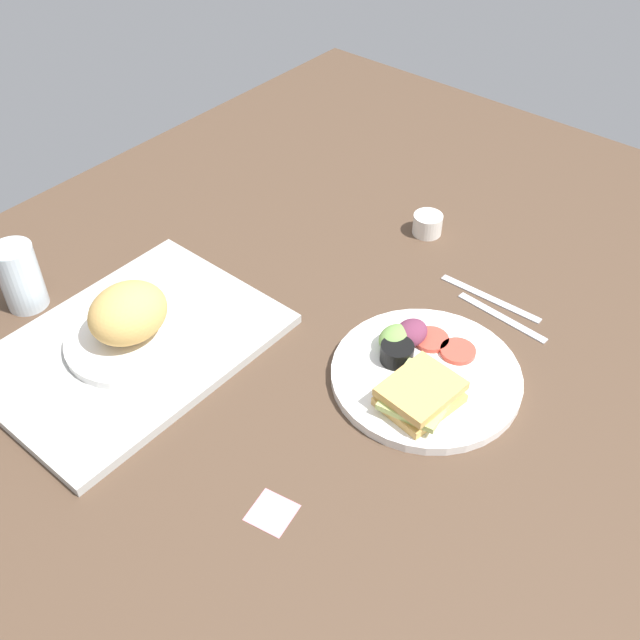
{
  "coord_description": "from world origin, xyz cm",
  "views": [
    {
      "loc": [
        -65.01,
        -52.8,
        83.95
      ],
      "look_at": [
        2.0,
        3.0,
        4.0
      ],
      "focal_mm": 41.57,
      "sensor_mm": 36.0,
      "label": 1
    }
  ],
  "objects_px": {
    "plate_with_salad": "(422,373)",
    "drinking_glass": "(20,277)",
    "sticky_note": "(272,513)",
    "espresso_cup": "(427,224)",
    "fork": "(502,317)",
    "serving_tray": "(131,346)",
    "bread_plate_near": "(129,321)",
    "knife": "(490,298)"
  },
  "relations": [
    {
      "from": "serving_tray",
      "to": "fork",
      "type": "relative_size",
      "value": 2.65
    },
    {
      "from": "knife",
      "to": "serving_tray",
      "type": "bearing_deg",
      "value": 50.51
    },
    {
      "from": "serving_tray",
      "to": "sticky_note",
      "type": "xyz_separation_m",
      "value": [
        -0.08,
        -0.38,
        -0.01
      ]
    },
    {
      "from": "espresso_cup",
      "to": "fork",
      "type": "bearing_deg",
      "value": -117.75
    },
    {
      "from": "bread_plate_near",
      "to": "fork",
      "type": "height_order",
      "value": "bread_plate_near"
    },
    {
      "from": "drinking_glass",
      "to": "espresso_cup",
      "type": "height_order",
      "value": "drinking_glass"
    },
    {
      "from": "plate_with_salad",
      "to": "knife",
      "type": "relative_size",
      "value": 1.54
    },
    {
      "from": "espresso_cup",
      "to": "sticky_note",
      "type": "relative_size",
      "value": 1.0
    },
    {
      "from": "serving_tray",
      "to": "espresso_cup",
      "type": "xyz_separation_m",
      "value": [
        0.57,
        -0.19,
        0.01
      ]
    },
    {
      "from": "drinking_glass",
      "to": "knife",
      "type": "distance_m",
      "value": 0.8
    },
    {
      "from": "serving_tray",
      "to": "knife",
      "type": "height_order",
      "value": "serving_tray"
    },
    {
      "from": "bread_plate_near",
      "to": "fork",
      "type": "relative_size",
      "value": 1.2
    },
    {
      "from": "plate_with_salad",
      "to": "fork",
      "type": "distance_m",
      "value": 0.21
    },
    {
      "from": "plate_with_salad",
      "to": "knife",
      "type": "height_order",
      "value": "plate_with_salad"
    },
    {
      "from": "plate_with_salad",
      "to": "sticky_note",
      "type": "xyz_separation_m",
      "value": [
        -0.32,
        0.02,
        -0.02
      ]
    },
    {
      "from": "serving_tray",
      "to": "fork",
      "type": "xyz_separation_m",
      "value": [
        0.45,
        -0.42,
        -0.01
      ]
    },
    {
      "from": "drinking_glass",
      "to": "sticky_note",
      "type": "xyz_separation_m",
      "value": [
        -0.04,
        -0.6,
        -0.06
      ]
    },
    {
      "from": "plate_with_salad",
      "to": "drinking_glass",
      "type": "bearing_deg",
      "value": 114.45
    },
    {
      "from": "drinking_glass",
      "to": "fork",
      "type": "xyz_separation_m",
      "value": [
        0.49,
        -0.64,
        -0.06
      ]
    },
    {
      "from": "knife",
      "to": "sticky_note",
      "type": "distance_m",
      "value": 0.56
    },
    {
      "from": "espresso_cup",
      "to": "sticky_note",
      "type": "bearing_deg",
      "value": -163.52
    },
    {
      "from": "fork",
      "to": "espresso_cup",
      "type": "bearing_deg",
      "value": -23.58
    },
    {
      "from": "espresso_cup",
      "to": "sticky_note",
      "type": "xyz_separation_m",
      "value": [
        -0.65,
        -0.19,
        -0.02
      ]
    },
    {
      "from": "bread_plate_near",
      "to": "espresso_cup",
      "type": "xyz_separation_m",
      "value": [
        0.57,
        -0.19,
        -0.04
      ]
    },
    {
      "from": "drinking_glass",
      "to": "sticky_note",
      "type": "distance_m",
      "value": 0.61
    },
    {
      "from": "knife",
      "to": "sticky_note",
      "type": "height_order",
      "value": "knife"
    },
    {
      "from": "plate_with_salad",
      "to": "bread_plate_near",
      "type": "bearing_deg",
      "value": 120.82
    },
    {
      "from": "bread_plate_near",
      "to": "fork",
      "type": "distance_m",
      "value": 0.61
    },
    {
      "from": "drinking_glass",
      "to": "espresso_cup",
      "type": "relative_size",
      "value": 2.12
    },
    {
      "from": "espresso_cup",
      "to": "fork",
      "type": "relative_size",
      "value": 0.33
    },
    {
      "from": "bread_plate_near",
      "to": "fork",
      "type": "xyz_separation_m",
      "value": [
        0.44,
        -0.42,
        -0.06
      ]
    },
    {
      "from": "serving_tray",
      "to": "plate_with_salad",
      "type": "xyz_separation_m",
      "value": [
        0.24,
        -0.39,
        0.01
      ]
    },
    {
      "from": "fork",
      "to": "knife",
      "type": "bearing_deg",
      "value": -32.71
    },
    {
      "from": "sticky_note",
      "to": "knife",
      "type": "bearing_deg",
      "value": -0.14
    },
    {
      "from": "plate_with_salad",
      "to": "drinking_glass",
      "type": "xyz_separation_m",
      "value": [
        -0.28,
        0.62,
        0.04
      ]
    },
    {
      "from": "drinking_glass",
      "to": "espresso_cup",
      "type": "bearing_deg",
      "value": -33.85
    },
    {
      "from": "bread_plate_near",
      "to": "drinking_glass",
      "type": "distance_m",
      "value": 0.23
    },
    {
      "from": "serving_tray",
      "to": "plate_with_salad",
      "type": "distance_m",
      "value": 0.46
    },
    {
      "from": "espresso_cup",
      "to": "fork",
      "type": "height_order",
      "value": "espresso_cup"
    },
    {
      "from": "serving_tray",
      "to": "espresso_cup",
      "type": "bearing_deg",
      "value": -17.95
    },
    {
      "from": "serving_tray",
      "to": "knife",
      "type": "bearing_deg",
      "value": -38.36
    },
    {
      "from": "drinking_glass",
      "to": "sticky_note",
      "type": "relative_size",
      "value": 2.12
    }
  ]
}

